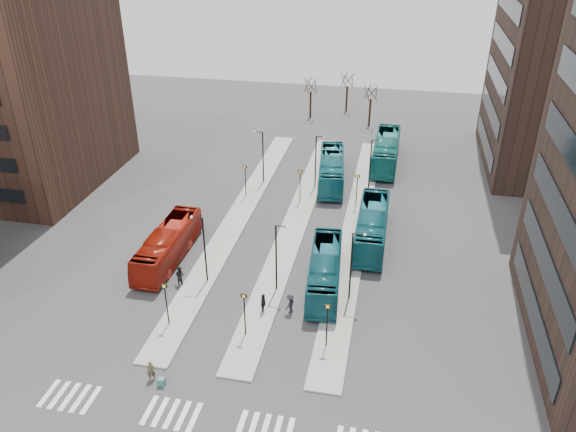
% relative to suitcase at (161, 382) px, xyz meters
% --- Properties ---
extents(island_left, '(2.50, 45.00, 0.15)m').
position_rel_suitcase_xyz_m(island_left, '(-1.46, 23.86, -0.22)').
color(island_left, gray).
rests_on(island_left, ground).
extents(island_mid, '(2.50, 45.00, 0.15)m').
position_rel_suitcase_xyz_m(island_mid, '(4.54, 23.86, -0.22)').
color(island_mid, gray).
rests_on(island_mid, ground).
extents(island_right, '(2.50, 45.00, 0.15)m').
position_rel_suitcase_xyz_m(island_right, '(10.54, 23.86, -0.22)').
color(island_right, gray).
rests_on(island_right, ground).
extents(suitcase, '(0.50, 0.41, 0.60)m').
position_rel_suitcase_xyz_m(suitcase, '(0.00, 0.00, 0.00)').
color(suitcase, navy).
rests_on(suitcase, ground).
extents(red_bus, '(2.65, 10.83, 3.01)m').
position_rel_suitcase_xyz_m(red_bus, '(-5.36, 14.55, 1.21)').
color(red_bus, maroon).
rests_on(red_bus, ground).
extents(teal_bus_a, '(3.35, 10.71, 2.94)m').
position_rel_suitcase_xyz_m(teal_bus_a, '(8.91, 13.36, 1.17)').
color(teal_bus_a, '#12515C').
rests_on(teal_bus_a, ground).
extents(teal_bus_b, '(4.02, 11.72, 3.20)m').
position_rel_suitcase_xyz_m(teal_bus_b, '(6.73, 33.62, 1.30)').
color(teal_bus_b, '#166570').
rests_on(teal_bus_b, ground).
extents(teal_bus_c, '(2.70, 11.49, 3.20)m').
position_rel_suitcase_xyz_m(teal_bus_c, '(12.21, 21.38, 1.30)').
color(teal_bus_c, '#155E6A').
rests_on(teal_bus_c, ground).
extents(teal_bus_d, '(3.03, 12.29, 3.41)m').
position_rel_suitcase_xyz_m(teal_bus_d, '(12.57, 40.30, 1.41)').
color(teal_bus_d, '#16716C').
rests_on(teal_bus_d, ground).
extents(traveller, '(0.66, 0.57, 1.52)m').
position_rel_suitcase_xyz_m(traveller, '(-0.81, 0.34, 0.46)').
color(traveller, '#4B432D').
rests_on(traveller, ground).
extents(commuter_a, '(1.00, 0.88, 1.73)m').
position_rel_suitcase_xyz_m(commuter_a, '(-2.95, 11.08, 0.56)').
color(commuter_a, black).
rests_on(commuter_a, ground).
extents(commuter_b, '(0.43, 1.03, 1.75)m').
position_rel_suitcase_xyz_m(commuter_b, '(4.79, 8.76, 0.57)').
color(commuter_b, black).
rests_on(commuter_b, ground).
extents(commuter_c, '(0.96, 1.22, 1.66)m').
position_rel_suitcase_xyz_m(commuter_c, '(6.81, 9.25, 0.53)').
color(commuter_c, black).
rests_on(commuter_c, ground).
extents(crosswalk_stripes, '(22.35, 2.40, 0.01)m').
position_rel_suitcase_xyz_m(crosswalk_stripes, '(4.29, -2.14, -0.29)').
color(crosswalk_stripes, silver).
rests_on(crosswalk_stripes, ground).
extents(sign_poles, '(12.45, 22.12, 3.65)m').
position_rel_suitcase_xyz_m(sign_poles, '(4.14, 16.86, 2.11)').
color(sign_poles, black).
rests_on(sign_poles, ground).
extents(lamp_posts, '(14.04, 20.24, 6.12)m').
position_rel_suitcase_xyz_m(lamp_posts, '(5.17, 21.86, 3.28)').
color(lamp_posts, black).
rests_on(lamp_posts, ground).
extents(bare_trees, '(10.97, 8.14, 5.90)m').
position_rel_suitcase_xyz_m(bare_trees, '(5.20, 56.53, 2.43)').
color(bare_trees, black).
rests_on(bare_trees, ground).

